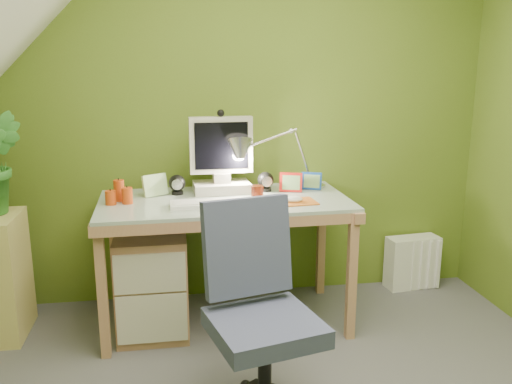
{
  "coord_description": "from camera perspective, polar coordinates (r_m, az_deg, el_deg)",
  "views": [
    {
      "loc": [
        -0.44,
        -1.86,
        1.55
      ],
      "look_at": [
        0.0,
        1.0,
        0.85
      ],
      "focal_mm": 38.0,
      "sensor_mm": 36.0,
      "label": 1
    }
  ],
  "objects": [
    {
      "name": "desk",
      "position": [
        3.27,
        -3.24,
        -7.3
      ],
      "size": [
        1.46,
        0.76,
        0.77
      ],
      "primitive_type": null,
      "rotation": [
        0.0,
        0.0,
        0.03
      ],
      "color": "tan",
      "rests_on": "floor"
    },
    {
      "name": "desk_lamp",
      "position": [
        3.34,
        4.03,
        4.98
      ],
      "size": [
        0.56,
        0.34,
        0.56
      ],
      "primitive_type": null,
      "rotation": [
        0.0,
        0.0,
        0.24
      ],
      "color": "silver",
      "rests_on": "desk"
    },
    {
      "name": "speaker_left",
      "position": [
        3.28,
        -8.31,
        0.78
      ],
      "size": [
        0.11,
        0.11,
        0.12
      ],
      "primitive_type": null,
      "rotation": [
        0.0,
        0.0,
        -0.09
      ],
      "color": "black",
      "rests_on": "desk"
    },
    {
      "name": "amber_tumbler",
      "position": [
        3.09,
        0.13,
        -0.16
      ],
      "size": [
        0.08,
        0.08,
        0.09
      ],
      "primitive_type": "cylinder",
      "rotation": [
        0.0,
        0.0,
        -0.21
      ],
      "color": "#993016",
      "rests_on": "desk"
    },
    {
      "name": "radiator",
      "position": [
        3.98,
        16.1,
        -7.09
      ],
      "size": [
        0.38,
        0.19,
        0.36
      ],
      "primitive_type": "cube",
      "rotation": [
        0.0,
        0.0,
        0.12
      ],
      "color": "white",
      "rests_on": "floor"
    },
    {
      "name": "wall_back",
      "position": [
        3.51,
        -1.51,
        7.84
      ],
      "size": [
        3.2,
        0.01,
        2.4
      ],
      "primitive_type": "cube",
      "color": "#5A7423",
      "rests_on": "floor"
    },
    {
      "name": "monitor",
      "position": [
        3.28,
        -3.7,
        4.52
      ],
      "size": [
        0.4,
        0.24,
        0.53
      ],
      "primitive_type": null,
      "rotation": [
        0.0,
        0.0,
        0.04
      ],
      "color": "#BBB6A8",
      "rests_on": "desk"
    },
    {
      "name": "keyboard",
      "position": [
        3.01,
        -4.59,
        -1.23
      ],
      "size": [
        0.47,
        0.15,
        0.02
      ],
      "primitive_type": "cube",
      "rotation": [
        0.0,
        0.0,
        0.01
      ],
      "color": "white",
      "rests_on": "desk"
    },
    {
      "name": "speaker_right",
      "position": [
        3.33,
        1.02,
        1.11
      ],
      "size": [
        0.11,
        0.11,
        0.12
      ],
      "primitive_type": null,
      "rotation": [
        0.0,
        0.0,
        -0.13
      ],
      "color": "black",
      "rests_on": "desk"
    },
    {
      "name": "task_chair",
      "position": [
        2.38,
        0.94,
        -13.83
      ],
      "size": [
        0.61,
        0.61,
        0.91
      ],
      "primitive_type": null,
      "rotation": [
        0.0,
        0.0,
        0.24
      ],
      "color": "#3F4567",
      "rests_on": "floor"
    },
    {
      "name": "mouse",
      "position": [
        3.07,
        3.99,
        -0.79
      ],
      "size": [
        0.11,
        0.07,
        0.04
      ],
      "primitive_type": "ellipsoid",
      "rotation": [
        0.0,
        0.0,
        0.08
      ],
      "color": "white",
      "rests_on": "mousepad"
    },
    {
      "name": "photo_frame_red",
      "position": [
        3.32,
        3.69,
        1.03
      ],
      "size": [
        0.14,
        0.06,
        0.12
      ],
      "primitive_type": "cube",
      "rotation": [
        0.0,
        0.0,
        -0.31
      ],
      "color": "#B51913",
      "rests_on": "desk"
    },
    {
      "name": "photo_frame_blue",
      "position": [
        3.39,
        5.85,
        1.17
      ],
      "size": [
        0.12,
        0.07,
        0.11
      ],
      "primitive_type": "cube",
      "rotation": [
        0.0,
        0.0,
        -0.4
      ],
      "color": "navy",
      "rests_on": "desk"
    },
    {
      "name": "candle_cluster",
      "position": [
        3.15,
        -14.28,
        -0.01
      ],
      "size": [
        0.17,
        0.15,
        0.12
      ],
      "primitive_type": null,
      "rotation": [
        0.0,
        0.0,
        0.07
      ],
      "color": "#C44010",
      "rests_on": "desk"
    },
    {
      "name": "mousepad",
      "position": [
        3.08,
        3.98,
        -1.05
      ],
      "size": [
        0.27,
        0.2,
        0.01
      ],
      "primitive_type": "cube",
      "rotation": [
        0.0,
        0.0,
        0.09
      ],
      "color": "#B65D1C",
      "rests_on": "desk"
    },
    {
      "name": "photo_frame_green",
      "position": [
        3.26,
        -10.59,
        0.71
      ],
      "size": [
        0.14,
        0.09,
        0.13
      ],
      "primitive_type": "cube",
      "rotation": [
        0.0,
        0.0,
        0.52
      ],
      "color": "#ADD592",
      "rests_on": "desk"
    }
  ]
}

